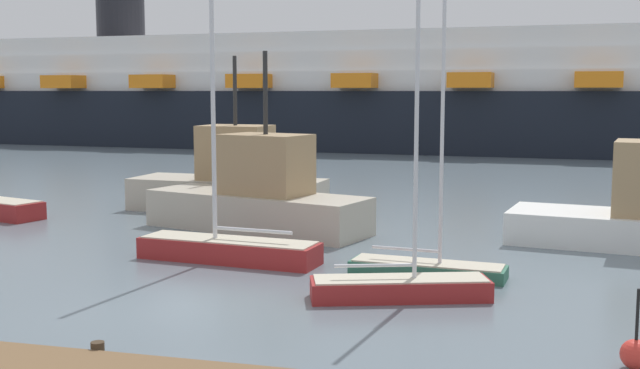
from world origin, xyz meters
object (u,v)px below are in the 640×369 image
Objects in this scene: fishing_boat_2 at (260,197)px; fishing_boat_1 at (230,182)px; channel_buoy_1 at (636,354)px; cruise_ship at (277,96)px; sailboat_1 at (428,263)px; sailboat_5 at (228,245)px; sailboat_6 at (400,284)px.

fishing_boat_1 is at bearing 139.80° from fishing_boat_2.
cruise_ship is at bearing 114.07° from channel_buoy_1.
sailboat_1 is 0.86× the size of fishing_boat_2.
sailboat_5 is 1.15× the size of fishing_boat_1.
channel_buoy_1 is at bearing 153.98° from sailboat_5.
sailboat_6 is 4.87× the size of channel_buoy_1.
sailboat_5 is 12.35m from channel_buoy_1.
fishing_boat_2 is (-6.33, 7.98, 0.84)m from sailboat_6.
channel_buoy_1 is (10.43, -6.61, -0.19)m from sailboat_5.
sailboat_6 is 53.19m from cruise_ship.
channel_buoy_1 is (4.50, -6.25, -0.05)m from sailboat_1.
cruise_ship is (-19.27, 46.97, 4.20)m from sailboat_1.
sailboat_6 is 10.22m from fishing_boat_2.
channel_buoy_1 is at bearing -45.36° from fishing_boat_1.
fishing_boat_2 is at bearing -69.25° from cruise_ship.
fishing_boat_2 reaches higher than channel_buoy_1.
sailboat_6 is 15.19m from fishing_boat_1.
cruise_ship is (-9.84, 37.38, 3.32)m from fishing_boat_1.
fishing_boat_2 is 16.20m from channel_buoy_1.
sailboat_6 reaches higher than fishing_boat_1.
fishing_boat_1 is at bearing 131.34° from channel_buoy_1.
sailboat_6 is at bearing 142.78° from channel_buoy_1.
fishing_boat_1 is at bearing -71.36° from cruise_ship.
sailboat_6 is at bearing -65.21° from cruise_ship.
cruise_ship is at bearing 118.15° from sailboat_1.
fishing_boat_1 is at bearing 108.50° from sailboat_6.
cruise_ship is (-13.34, 46.61, 4.06)m from sailboat_5.
fishing_boat_1 is 4.99m from fishing_boat_2.
fishing_boat_2 is at bearing 133.79° from channel_buoy_1.
cruise_ship is (-18.92, 49.53, 4.18)m from sailboat_6.
channel_buoy_1 is (4.86, -3.69, -0.08)m from sailboat_6.
fishing_boat_1 is (-9.43, 9.59, 0.88)m from sailboat_1.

